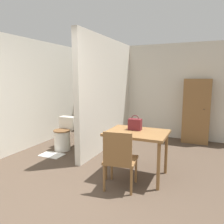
{
  "coord_description": "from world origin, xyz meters",
  "views": [
    {
      "loc": [
        1.62,
        -1.85,
        1.63
      ],
      "look_at": [
        -0.02,
        1.88,
        0.98
      ],
      "focal_mm": 35.0,
      "sensor_mm": 36.0,
      "label": 1
    }
  ],
  "objects": [
    {
      "name": "wall_back",
      "position": [
        0.0,
        4.18,
        1.25
      ],
      "size": [
        5.27,
        0.12,
        2.5
      ],
      "color": "beige",
      "rests_on": "ground_plane"
    },
    {
      "name": "toilet",
      "position": [
        -1.33,
        2.12,
        0.32
      ],
      "size": [
        0.39,
        0.53,
        0.73
      ],
      "color": "silver",
      "rests_on": "ground_plane"
    },
    {
      "name": "partition_wall",
      "position": [
        -0.52,
        2.77,
        1.25
      ],
      "size": [
        0.12,
        2.69,
        2.5
      ],
      "color": "beige",
      "rests_on": "ground_plane"
    },
    {
      "name": "handbag",
      "position": [
        0.54,
        1.56,
        0.86
      ],
      "size": [
        0.21,
        0.12,
        0.25
      ],
      "color": "maroon",
      "rests_on": "dining_table"
    },
    {
      "name": "wall_left",
      "position": [
        -2.19,
        2.06,
        1.25
      ],
      "size": [
        0.12,
        5.12,
        2.5
      ],
      "color": "beige",
      "rests_on": "ground_plane"
    },
    {
      "name": "ground_plane",
      "position": [
        0.0,
        0.0,
        0.0
      ],
      "size": [
        16.0,
        16.0,
        0.0
      ],
      "primitive_type": "plane",
      "color": "#4C3D30"
    },
    {
      "name": "dining_table",
      "position": [
        0.61,
        1.46,
        0.67
      ],
      "size": [
        0.97,
        0.74,
        0.76
      ],
      "color": "brown",
      "rests_on": "ground_plane"
    },
    {
      "name": "bath_mat",
      "position": [
        -1.33,
        1.68,
        0.01
      ],
      "size": [
        0.48,
        0.33,
        0.01
      ],
      "color": "silver",
      "rests_on": "ground_plane"
    },
    {
      "name": "wooden_cabinet",
      "position": [
        1.38,
        3.91,
        0.8
      ],
      "size": [
        0.64,
        0.39,
        1.6
      ],
      "color": "brown",
      "rests_on": "ground_plane"
    },
    {
      "name": "wooden_chair",
      "position": [
        0.51,
        0.95,
        0.48
      ],
      "size": [
        0.51,
        0.51,
        0.89
      ],
      "rotation": [
        0.0,
        0.0,
        0.14
      ],
      "color": "brown",
      "rests_on": "ground_plane"
    }
  ]
}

